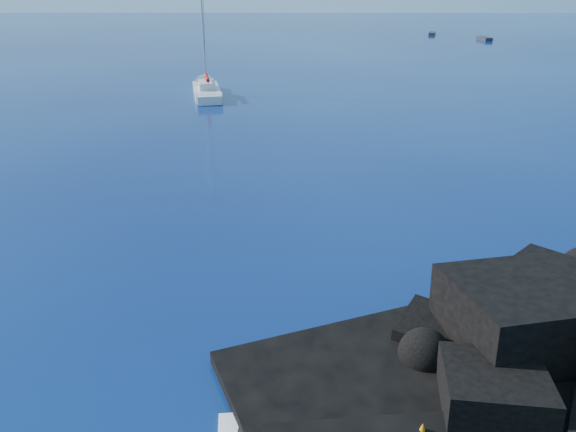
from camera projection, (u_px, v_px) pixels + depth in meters
name	position (u px, v px, depth m)	size (l,w,h in m)	color
surf_foam	(381.00, 376.00, 18.96)	(10.00, 8.00, 0.06)	white
sailboat	(207.00, 96.00, 62.59)	(2.77, 13.19, 13.83)	silver
marker_cone	(422.00, 430.00, 15.88)	(0.34, 0.34, 0.53)	orange
distant_boat_a	(432.00, 35.00, 125.99)	(1.38, 4.43, 0.59)	#26262B
distant_boat_b	(484.00, 40.00, 115.76)	(1.52, 4.88, 0.65)	#26252A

